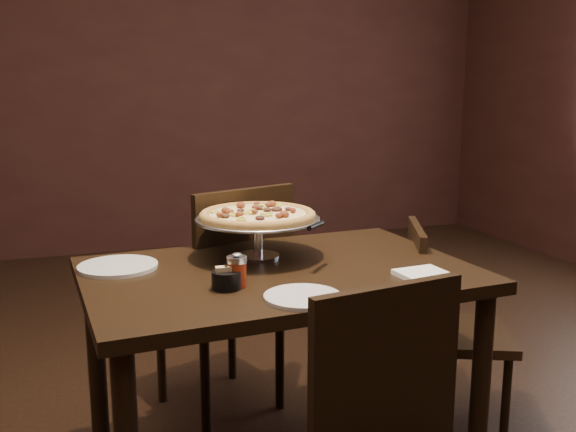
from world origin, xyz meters
name	(u,v)px	position (x,y,z in m)	size (l,w,h in m)	color
room	(317,75)	(0.06, 0.03, 1.40)	(6.04, 7.04, 2.84)	black
dining_table	(279,298)	(-0.09, -0.02, 0.68)	(1.29, 0.90, 0.78)	black
pizza_stand	(258,216)	(-0.11, 0.15, 0.93)	(0.44, 0.44, 0.18)	silver
parmesan_shaker	(236,269)	(-0.26, -0.12, 0.82)	(0.05, 0.05, 0.09)	#F5F2BE
pepper_flake_shaker	(237,271)	(-0.26, -0.16, 0.83)	(0.06, 0.06, 0.11)	#9B2A0E
packet_caddy	(226,279)	(-0.30, -0.17, 0.81)	(0.09, 0.09, 0.07)	black
napkin_stack	(425,275)	(0.31, -0.26, 0.79)	(0.15, 0.15, 0.02)	white
plate_left	(118,266)	(-0.58, 0.16, 0.79)	(0.26, 0.26, 0.01)	silver
plate_near	(303,297)	(-0.12, -0.33, 0.78)	(0.22, 0.22, 0.01)	silver
serving_spatula	(316,226)	(0.03, -0.05, 0.92)	(0.15, 0.15, 0.02)	silver
chair_far	(228,291)	(-0.12, 0.53, 0.54)	(0.58, 0.58, 0.98)	black
chair_side	(442,320)	(0.64, 0.13, 0.46)	(0.52, 0.52, 0.84)	black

